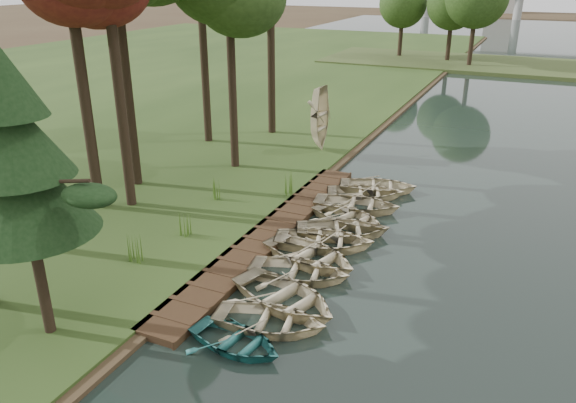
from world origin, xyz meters
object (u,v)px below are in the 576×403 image
at_px(rowboat_0, 236,339).
at_px(rowboat_2, 285,294).
at_px(stored_rowboat, 321,144).
at_px(pine_tree, 18,161).
at_px(rowboat_1, 270,318).
at_px(boardwalk, 271,233).

height_order(rowboat_0, rowboat_2, rowboat_2).
height_order(rowboat_2, stored_rowboat, stored_rowboat).
xyz_separation_m(rowboat_2, pine_tree, (-5.62, -4.46, 5.15)).
bearing_deg(rowboat_1, rowboat_0, 150.41).
bearing_deg(pine_tree, rowboat_2, 38.43).
relative_size(boardwalk, stored_rowboat, 4.19).
xyz_separation_m(rowboat_0, rowboat_1, (0.47, 1.27, 0.05)).
height_order(rowboat_1, pine_tree, pine_tree).
distance_m(rowboat_1, pine_tree, 8.34).
xyz_separation_m(boardwalk, rowboat_2, (2.71, -4.56, 0.31)).
distance_m(rowboat_0, rowboat_1, 1.36).
height_order(rowboat_2, pine_tree, pine_tree).
distance_m(boardwalk, pine_tree, 10.94).
bearing_deg(rowboat_1, boardwalk, 16.19).
height_order(boardwalk, rowboat_0, rowboat_0).
height_order(rowboat_1, rowboat_2, rowboat_2).
height_order(rowboat_0, stored_rowboat, stored_rowboat).
bearing_deg(rowboat_2, pine_tree, 147.44).
bearing_deg(rowboat_2, rowboat_0, -168.82).
relative_size(boardwalk, rowboat_1, 4.55).
bearing_deg(rowboat_0, pine_tree, 118.25).
height_order(boardwalk, stored_rowboat, stored_rowboat).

